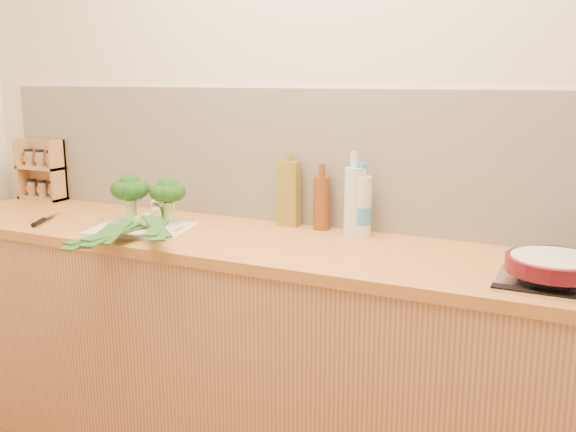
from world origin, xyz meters
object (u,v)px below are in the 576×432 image
skillet (555,264)px  spice_rack (43,173)px  chopping_board (142,229)px  chefs_knife (42,221)px

skillet → spice_rack: size_ratio=1.31×
chopping_board → chefs_knife: size_ratio=1.46×
spice_rack → skillet: bearing=-8.7°
chopping_board → skillet: bearing=-14.2°
skillet → spice_rack: 2.36m
skillet → spice_rack: bearing=151.7°
chefs_knife → skillet: size_ratio=0.67×
skillet → spice_rack: (-2.34, 0.36, 0.07)m
chefs_knife → skillet: skillet is taller
chopping_board → spice_rack: (-0.85, 0.33, 0.12)m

